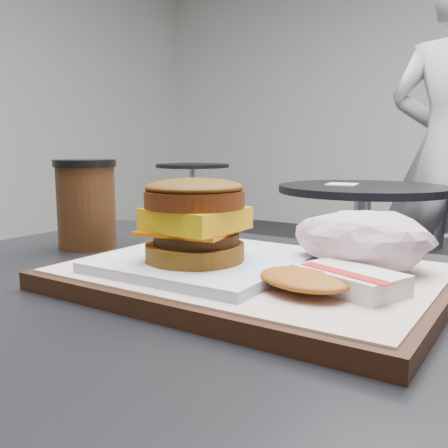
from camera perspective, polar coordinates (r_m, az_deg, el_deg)
serving_tray at (r=0.52m, az=3.15°, el=-6.03°), size 0.38×0.28×0.02m
breakfast_sandwich at (r=0.50m, az=-3.13°, el=-0.79°), size 0.19×0.17×0.09m
hash_brown at (r=0.44m, az=11.92°, el=-6.23°), size 0.13×0.11×0.02m
crumpled_wrapper at (r=0.52m, az=15.54°, el=-1.73°), size 0.14×0.11×0.06m
coffee_cup at (r=0.73m, az=-15.47°, el=2.32°), size 0.09×0.09×0.13m
neighbor_table at (r=2.18m, az=15.42°, el=-0.96°), size 0.70×0.70×0.75m
napkin at (r=2.18m, az=13.34°, el=4.45°), size 0.14×0.14×0.00m
bg_table_mid at (r=4.52m, az=-3.61°, el=4.47°), size 0.66×0.66×0.75m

